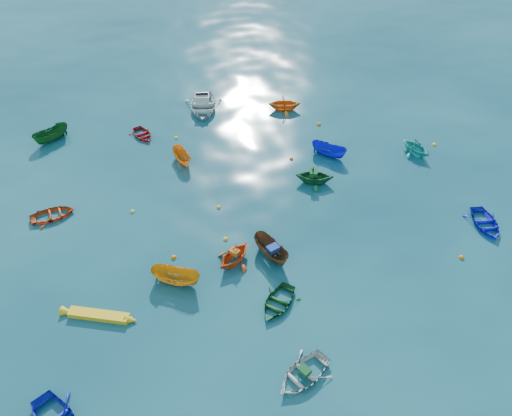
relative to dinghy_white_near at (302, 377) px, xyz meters
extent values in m
plane|color=#093342|center=(0.44, 7.58, 0.00)|extent=(160.00, 160.00, 0.00)
imported|color=beige|center=(0.00, 0.00, 0.00)|extent=(3.84, 3.51, 0.65)
imported|color=#54341E|center=(0.48, 8.38, 0.00)|extent=(2.26, 3.34, 1.21)
imported|color=#1010CB|center=(15.08, 7.93, 0.00)|extent=(2.60, 3.37, 0.65)
imported|color=#D64714|center=(-1.87, 8.41, 0.00)|extent=(3.52, 3.47, 1.40)
imported|color=#C48011|center=(-5.53, 7.53, 0.00)|extent=(3.28, 2.48, 1.20)
imported|color=#104619|center=(-0.10, 4.61, 0.00)|extent=(3.49, 3.57, 0.60)
imported|color=teal|center=(14.27, 16.68, 0.00)|extent=(3.08, 3.28, 1.38)
imported|color=#C23D10|center=(-13.14, 15.19, 0.00)|extent=(3.28, 2.62, 0.61)
imported|color=orange|center=(-3.82, 19.62, 0.00)|extent=(1.63, 2.84, 1.03)
imported|color=#135429|center=(5.35, 14.86, 0.00)|extent=(3.34, 3.09, 1.45)
imported|color=#0F16BD|center=(7.50, 17.92, 0.00)|extent=(2.90, 2.85, 1.14)
imported|color=#9D0D10|center=(-6.67, 23.90, 0.00)|extent=(2.64, 3.04, 0.53)
imported|color=orange|center=(5.92, 25.44, 0.00)|extent=(3.28, 2.97, 1.50)
imported|color=#0F4418|center=(-13.91, 24.92, 0.00)|extent=(3.23, 2.79, 1.21)
imported|color=silver|center=(-1.15, 27.12, 0.00)|extent=(4.16, 5.28, 1.59)
cube|color=#124922|center=(0.09, 0.05, 0.47)|extent=(0.70, 0.76, 0.29)
cube|color=navy|center=(0.53, 8.24, 0.78)|extent=(0.87, 0.77, 0.35)
cube|color=#C25E13|center=(-1.83, 8.44, 0.84)|extent=(0.72, 0.73, 0.28)
cube|color=#11471C|center=(5.25, 14.89, 0.90)|extent=(0.74, 0.85, 0.35)
sphere|color=yellow|center=(-2.07, 10.46, 0.00)|extent=(0.31, 0.31, 0.31)
sphere|color=#D26B0B|center=(12.03, 5.61, 0.00)|extent=(0.34, 0.34, 0.34)
sphere|color=yellow|center=(-7.86, 14.51, 0.00)|extent=(0.31, 0.31, 0.31)
sphere|color=orange|center=(-5.51, 9.56, 0.00)|extent=(0.34, 0.34, 0.34)
sphere|color=yellow|center=(-1.99, 13.65, 0.00)|extent=(0.32, 0.32, 0.32)
sphere|color=#D5480B|center=(4.51, 18.05, 0.00)|extent=(0.30, 0.30, 0.30)
sphere|color=yellow|center=(-3.99, 23.00, 0.00)|extent=(0.32, 0.32, 0.32)
sphere|color=orange|center=(8.19, 22.38, 0.00)|extent=(0.38, 0.38, 0.38)
sphere|color=yellow|center=(16.38, 17.41, 0.00)|extent=(0.34, 0.34, 0.34)
camera|label=1|loc=(-5.17, -12.33, 22.94)|focal=35.00mm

